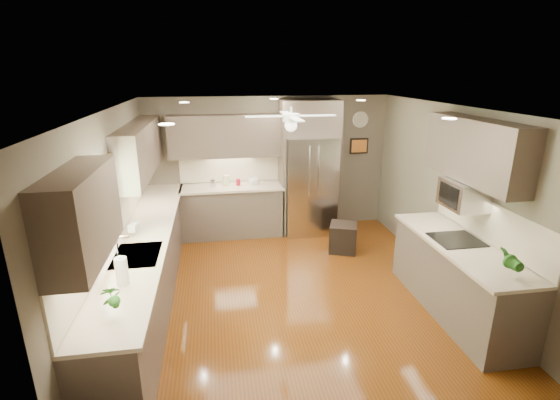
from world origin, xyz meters
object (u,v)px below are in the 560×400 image
object	(u,v)px
potted_plant_left	(110,297)
paper_towel	(122,271)
stool	(343,237)
soap_bottle	(134,227)
potted_plant_right	(510,260)
canister_c	(226,181)
bowl	(254,183)
microwave	(464,194)
canister_b	(213,183)
canister_d	(238,182)
refrigerator	(309,170)

from	to	relation	value
potted_plant_left	paper_towel	distance (m)	0.51
potted_plant_left	stool	xyz separation A→B (m)	(3.02, 2.85, -0.86)
soap_bottle	potted_plant_right	xyz separation A→B (m)	(3.97, -1.74, 0.07)
potted_plant_left	canister_c	bearing A→B (deg)	74.08
soap_bottle	bowl	bearing A→B (deg)	50.05
paper_towel	microwave	bearing A→B (deg)	8.85
soap_bottle	stool	distance (m)	3.41
soap_bottle	potted_plant_right	world-z (taller)	potted_plant_right
potted_plant_right	bowl	xyz separation A→B (m)	(-2.23, 3.82, -0.15)
canister_b	canister_d	bearing A→B (deg)	5.26
potted_plant_right	soap_bottle	bearing A→B (deg)	156.29
stool	paper_towel	size ratio (longest dim) A/B	1.91
canister_d	paper_towel	xyz separation A→B (m)	(-1.34, -3.40, 0.08)
bowl	paper_towel	distance (m)	3.75
stool	paper_towel	world-z (taller)	paper_towel
refrigerator	paper_towel	world-z (taller)	refrigerator
canister_b	canister_d	world-z (taller)	canister_b
canister_c	canister_d	distance (m)	0.22
soap_bottle	refrigerator	xyz separation A→B (m)	(2.76, 2.03, 0.14)
soap_bottle	refrigerator	world-z (taller)	refrigerator
potted_plant_right	paper_towel	world-z (taller)	potted_plant_right
bowl	paper_towel	bearing A→B (deg)	-115.74
soap_bottle	potted_plant_left	size ratio (longest dim) A/B	0.65
soap_bottle	potted_plant_right	size ratio (longest dim) A/B	0.60
soap_bottle	paper_towel	world-z (taller)	paper_towel
canister_d	bowl	distance (m)	0.29
canister_c	canister_d	xyz separation A→B (m)	(0.22, -0.02, -0.03)
canister_d	potted_plant_left	distance (m)	4.13
potted_plant_left	bowl	distance (m)	4.22
canister_b	refrigerator	distance (m)	1.77
potted_plant_left	refrigerator	size ratio (longest dim) A/B	0.13
canister_d	soap_bottle	size ratio (longest dim) A/B	0.56
potted_plant_left	potted_plant_right	size ratio (longest dim) A/B	0.92
potted_plant_right	paper_towel	distance (m)	3.88
soap_bottle	bowl	world-z (taller)	soap_bottle
refrigerator	paper_towel	bearing A→B (deg)	-128.50
potted_plant_left	microwave	xyz separation A→B (m)	(3.97, 1.13, 0.38)
canister_b	stool	size ratio (longest dim) A/B	0.27
canister_c	canister_d	bearing A→B (deg)	-6.32
potted_plant_left	potted_plant_right	xyz separation A→B (m)	(3.85, 0.07, 0.01)
canister_d	potted_plant_left	size ratio (longest dim) A/B	0.37
potted_plant_left	potted_plant_right	distance (m)	3.85
canister_b	potted_plant_left	xyz separation A→B (m)	(-0.88, -3.86, 0.09)
canister_c	stool	size ratio (longest dim) A/B	0.33
stool	refrigerator	bearing A→B (deg)	111.40
canister_b	bowl	bearing A→B (deg)	1.89
canister_b	potted_plant_right	distance (m)	4.82
potted_plant_right	microwave	world-z (taller)	microwave
refrigerator	microwave	bearing A→B (deg)	-63.91
potted_plant_right	bowl	distance (m)	4.43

